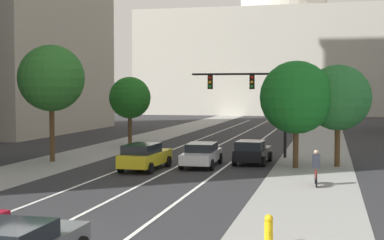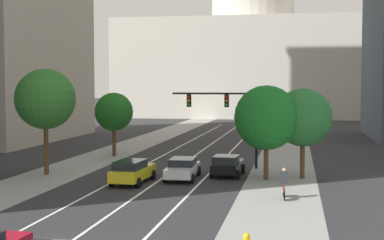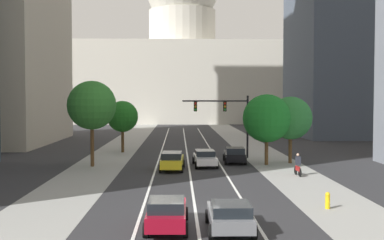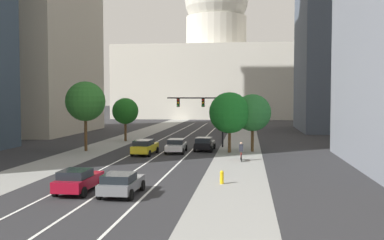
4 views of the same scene
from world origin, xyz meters
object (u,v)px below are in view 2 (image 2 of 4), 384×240
at_px(car_white, 183,168).
at_px(traffic_signal_mast, 229,110).
at_px(car_yellow, 132,171).
at_px(street_tree_near_left, 45,99).
at_px(street_tree_mid_left, 114,112).
at_px(car_black, 227,165).
at_px(cyclist, 284,184).
at_px(street_tree_mid_right, 266,118).
at_px(street_tree_near_right, 303,118).
at_px(capitol_building, 253,47).

height_order(car_white, traffic_signal_mast, traffic_signal_mast).
bearing_deg(traffic_signal_mast, car_yellow, -123.84).
relative_size(street_tree_near_left, street_tree_mid_left, 1.32).
bearing_deg(car_black, car_yellow, 128.53).
bearing_deg(street_tree_mid_left, car_white, -52.24).
xyz_separation_m(car_white, street_tree_mid_left, (-8.39, 10.84, 3.17)).
xyz_separation_m(cyclist, street_tree_mid_left, (-15.20, 16.27, 3.06)).
distance_m(car_white, street_tree_mid_left, 14.07).
bearing_deg(traffic_signal_mast, street_tree_mid_right, -58.27).
bearing_deg(car_yellow, cyclist, -105.50).
distance_m(car_black, traffic_signal_mast, 5.24).
distance_m(cyclist, street_tree_near_right, 7.93).
height_order(car_white, cyclist, cyclist).
bearing_deg(street_tree_near_left, cyclist, -18.31).
bearing_deg(street_tree_mid_right, capitol_building, 95.07).
xyz_separation_m(cyclist, street_tree_near_left, (-16.57, 5.48, 4.44)).
distance_m(car_white, street_tree_near_left, 10.77).
bearing_deg(car_yellow, street_tree_mid_left, 25.63).
xyz_separation_m(car_black, street_tree_near_left, (-12.56, -1.73, 4.52)).
bearing_deg(car_white, street_tree_mid_right, -85.38).
distance_m(car_white, cyclist, 8.71).
bearing_deg(street_tree_near_right, traffic_signal_mast, 144.62).
xyz_separation_m(car_yellow, traffic_signal_mast, (5.27, 7.85, 3.56)).
distance_m(capitol_building, traffic_signal_mast, 73.66).
bearing_deg(street_tree_mid_left, street_tree_mid_right, -36.29).
bearing_deg(car_black, capitol_building, 5.73).
bearing_deg(cyclist, street_tree_mid_right, 8.13).
relative_size(car_yellow, car_white, 0.97).
bearing_deg(capitol_building, traffic_signal_mast, -86.97).
xyz_separation_m(car_white, street_tree_mid_right, (5.50, 0.64, 3.39)).
distance_m(street_tree_near_right, street_tree_mid_right, 2.60).
bearing_deg(capitol_building, street_tree_mid_right, -84.93).
height_order(car_yellow, traffic_signal_mast, traffic_signal_mast).
relative_size(car_yellow, car_black, 1.12).
xyz_separation_m(traffic_signal_mast, street_tree_near_right, (5.42, -3.85, -0.27)).
bearing_deg(street_tree_mid_right, traffic_signal_mast, 121.73).
bearing_deg(capitol_building, street_tree_near_left, -96.08).
height_order(car_white, street_tree_near_right, street_tree_near_right).
xyz_separation_m(capitol_building, cyclist, (8.21, -83.92, -13.17)).
xyz_separation_m(car_white, street_tree_near_right, (7.87, 1.72, 3.36)).
relative_size(capitol_building, car_yellow, 11.32).
distance_m(traffic_signal_mast, street_tree_mid_left, 12.07).
bearing_deg(street_tree_near_left, capitol_building, 83.92).
bearing_deg(cyclist, car_black, 25.04).
xyz_separation_m(car_black, street_tree_mid_left, (-11.19, 9.06, 3.14)).
xyz_separation_m(capitol_building, street_tree_near_right, (9.27, -76.77, -9.92)).
bearing_deg(traffic_signal_mast, street_tree_near_left, -155.71).
relative_size(capitol_building, traffic_signal_mast, 8.01).
xyz_separation_m(street_tree_near_left, street_tree_mid_right, (15.26, 0.59, -1.16)).
distance_m(car_black, street_tree_mid_left, 14.74).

